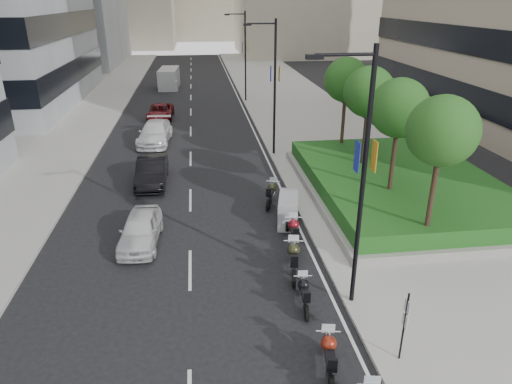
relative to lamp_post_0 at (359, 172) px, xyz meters
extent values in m
plane|color=black|center=(-4.14, -1.00, -5.07)|extent=(160.00, 160.00, 0.00)
cube|color=#9E9B93|center=(4.86, 29.00, -4.99)|extent=(10.00, 100.00, 0.15)
cube|color=#9E9B93|center=(-16.14, 29.00, -4.99)|extent=(8.00, 100.00, 0.15)
cube|color=silver|center=(-0.44, 29.00, -5.06)|extent=(0.12, 100.00, 0.01)
cube|color=silver|center=(-5.64, 29.00, -5.06)|extent=(0.12, 100.00, 0.01)
cube|color=gray|center=(5.86, 9.00, -4.72)|extent=(10.00, 14.00, 0.40)
cube|color=#154918|center=(5.86, 9.00, -4.12)|extent=(9.40, 13.40, 0.80)
cylinder|color=#332319|center=(4.36, 3.00, -2.52)|extent=(0.22, 0.22, 4.00)
sphere|color=#205019|center=(4.36, 3.00, 0.38)|extent=(2.80, 2.80, 2.80)
cylinder|color=#332319|center=(4.36, 7.00, -2.52)|extent=(0.22, 0.22, 4.00)
sphere|color=#205019|center=(4.36, 7.00, 0.38)|extent=(2.80, 2.80, 2.80)
cylinder|color=#332319|center=(4.36, 11.00, -2.52)|extent=(0.22, 0.22, 4.00)
sphere|color=#205019|center=(4.36, 11.00, 0.38)|extent=(2.80, 2.80, 2.80)
cylinder|color=#332319|center=(4.36, 15.00, -2.52)|extent=(0.22, 0.22, 4.00)
sphere|color=#205019|center=(4.36, 15.00, 0.38)|extent=(2.80, 2.80, 2.80)
cylinder|color=black|center=(0.16, 0.00, -0.57)|extent=(0.16, 0.16, 9.00)
cylinder|color=black|center=(-0.74, 0.00, 3.63)|extent=(1.80, 0.10, 0.10)
cube|color=black|center=(-1.64, 0.00, 3.58)|extent=(0.50, 0.22, 0.14)
cube|color=gold|center=(0.44, 0.00, 0.53)|extent=(0.02, 0.45, 1.00)
cube|color=navy|center=(-0.12, 0.00, 0.53)|extent=(0.02, 0.45, 1.00)
cylinder|color=black|center=(0.16, 17.00, -0.57)|extent=(0.16, 0.16, 9.00)
cylinder|color=black|center=(-0.74, 17.00, 3.63)|extent=(1.80, 0.10, 0.10)
cube|color=black|center=(-1.64, 17.00, 3.58)|extent=(0.50, 0.22, 0.14)
cube|color=gold|center=(0.44, 17.00, 0.53)|extent=(0.02, 0.45, 1.00)
cube|color=navy|center=(-0.12, 17.00, 0.53)|extent=(0.02, 0.45, 1.00)
cylinder|color=black|center=(0.16, 35.00, -0.57)|extent=(0.16, 0.16, 9.00)
cylinder|color=black|center=(-0.74, 35.00, 3.63)|extent=(1.80, 0.10, 0.10)
cube|color=black|center=(-1.64, 35.00, 3.58)|extent=(0.50, 0.22, 0.14)
cube|color=gold|center=(0.44, 35.00, 0.53)|extent=(0.02, 0.45, 1.00)
cube|color=navy|center=(-0.12, 35.00, 0.53)|extent=(0.02, 0.45, 1.00)
cylinder|color=black|center=(0.66, -3.00, -3.82)|extent=(0.06, 0.06, 2.50)
cube|color=silver|center=(0.66, -3.00, -3.02)|extent=(0.02, 0.32, 0.42)
cube|color=silver|center=(0.66, -3.00, -3.52)|extent=(0.02, 0.32, 0.42)
cylinder|color=black|center=(-1.45, -2.37, -4.76)|extent=(0.23, 0.63, 0.61)
cube|color=silver|center=(-1.60, -3.20, -4.59)|extent=(0.44, 0.88, 0.42)
sphere|color=maroon|center=(-1.54, -2.88, -4.21)|extent=(0.48, 0.48, 0.48)
cube|color=black|center=(-1.65, -3.49, -4.27)|extent=(0.41, 0.78, 0.16)
cylinder|color=silver|center=(-1.49, -2.61, -3.99)|extent=(0.73, 0.18, 0.05)
cylinder|color=black|center=(-1.67, -0.73, -4.78)|extent=(0.16, 0.57, 0.56)
cylinder|color=black|center=(-1.53, 0.71, -4.78)|extent=(0.16, 0.57, 0.56)
cube|color=silver|center=(-1.61, -0.05, -4.63)|extent=(0.35, 0.79, 0.38)
sphere|color=black|center=(-1.58, 0.24, -4.29)|extent=(0.43, 0.43, 0.43)
cube|color=black|center=(-1.63, -0.32, -4.34)|extent=(0.32, 0.70, 0.14)
cylinder|color=silver|center=(-1.55, 0.49, -4.09)|extent=(0.67, 0.11, 0.05)
cylinder|color=black|center=(-1.70, 1.28, -4.73)|extent=(0.25, 0.68, 0.67)
cylinder|color=black|center=(-1.39, 2.98, -4.73)|extent=(0.25, 0.68, 0.67)
cube|color=silver|center=(-1.55, 2.08, -4.55)|extent=(0.48, 0.96, 0.45)
sphere|color=#2E2F1A|center=(-1.49, 2.43, -4.13)|extent=(0.52, 0.52, 0.52)
cube|color=black|center=(-1.61, 1.76, -4.20)|extent=(0.44, 0.85, 0.17)
cylinder|color=silver|center=(-1.44, 2.72, -3.90)|extent=(0.80, 0.19, 0.05)
cylinder|color=black|center=(-1.14, 3.56, -4.75)|extent=(0.19, 0.64, 0.63)
cylinder|color=black|center=(-0.96, 5.19, -4.75)|extent=(0.19, 0.64, 0.63)
cube|color=silver|center=(-1.05, 4.33, -4.57)|extent=(0.40, 0.90, 0.43)
sphere|color=maroon|center=(-1.02, 4.66, -4.18)|extent=(0.49, 0.49, 0.49)
cube|color=black|center=(-1.09, 4.02, -4.25)|extent=(0.37, 0.79, 0.16)
cylinder|color=silver|center=(-0.99, 4.94, -3.96)|extent=(0.76, 0.13, 0.05)
cylinder|color=black|center=(-1.07, 5.78, -4.73)|extent=(0.28, 0.68, 0.67)
cylinder|color=black|center=(-0.68, 7.46, -4.73)|extent=(0.28, 0.68, 0.67)
cube|color=gray|center=(-0.88, 6.62, -4.36)|extent=(1.40, 2.41, 1.35)
cylinder|color=black|center=(-1.63, 8.09, -4.75)|extent=(0.33, 0.63, 0.63)
cylinder|color=black|center=(-1.07, 9.61, -4.75)|extent=(0.33, 0.63, 0.63)
cube|color=silver|center=(-1.37, 8.80, -4.58)|extent=(0.58, 0.91, 0.42)
sphere|color=#32341D|center=(-1.25, 9.11, -4.20)|extent=(0.49, 0.49, 0.49)
cube|color=black|center=(-1.47, 8.52, -4.26)|extent=(0.53, 0.81, 0.16)
cylinder|color=silver|center=(-1.16, 9.37, -3.97)|extent=(0.72, 0.31, 0.05)
imported|color=silver|center=(-7.80, 5.45, -4.37)|extent=(1.90, 4.19, 1.39)
imported|color=black|center=(-7.86, 12.70, -4.29)|extent=(1.68, 4.74, 1.56)
imported|color=white|center=(-8.27, 21.05, -4.28)|extent=(2.61, 5.58, 1.57)
imported|color=#640B12|center=(-8.34, 28.64, -4.41)|extent=(2.35, 4.79, 1.31)
cube|color=#B3B3B5|center=(-8.21, 44.19, -3.91)|extent=(2.46, 5.65, 2.32)
cube|color=#B3B3B5|center=(-8.21, 42.09, -4.46)|extent=(2.18, 1.46, 1.21)
cylinder|color=black|center=(-9.10, 42.20, -4.68)|extent=(0.28, 0.77, 0.77)
cylinder|color=black|center=(-7.33, 42.20, -4.68)|extent=(0.28, 0.77, 0.77)
cylinder|color=black|center=(-9.10, 45.95, -4.68)|extent=(0.28, 0.77, 0.77)
cylinder|color=black|center=(-7.33, 45.95, -4.68)|extent=(0.28, 0.77, 0.77)
camera|label=1|loc=(-5.03, -13.06, 5.13)|focal=32.00mm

